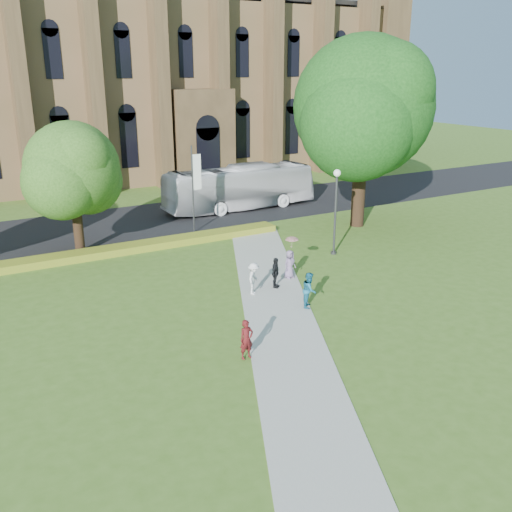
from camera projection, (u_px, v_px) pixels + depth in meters
ground at (289, 317)px, 26.26m from camera, size 160.00×160.00×0.00m
road at (144, 221)px, 42.74m from camera, size 160.00×10.00×0.02m
footpath at (277, 309)px, 27.08m from camera, size 15.58×28.54×0.04m
flower_hedge at (149, 245)px, 36.13m from camera, size 18.00×1.40×0.45m
cathedral at (165, 47)px, 59.61m from camera, size 52.60×18.25×28.00m
streetlamp at (336, 202)px, 34.11m from camera, size 0.44×0.44×5.24m
large_tree at (363, 107)px, 38.81m from camera, size 9.60×9.60×13.20m
street_tree_1 at (72, 169)px, 33.74m from camera, size 5.60×5.60×8.05m
banner_pole_0 at (194, 184)px, 38.71m from camera, size 0.70×0.10×6.00m
tour_coach at (240, 188)px, 45.68m from camera, size 12.60×3.07×3.50m
pedestrian_0 at (246, 339)px, 22.25m from camera, size 0.61×0.42×1.62m
pedestrian_1 at (309, 290)px, 27.06m from camera, size 1.04×1.06×1.72m
pedestrian_2 at (254, 279)px, 28.62m from camera, size 1.17×1.19×1.64m
pedestrian_3 at (275, 273)px, 29.46m from camera, size 0.96×0.94×1.62m
pedestrian_4 at (290, 264)px, 30.84m from camera, size 0.85×0.65×1.56m
parasol at (292, 244)px, 30.66m from camera, size 0.83×0.83×0.62m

